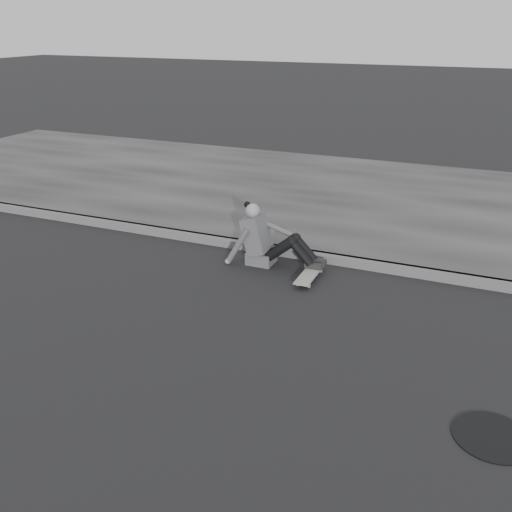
# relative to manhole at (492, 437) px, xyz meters

# --- Properties ---
(ground) EXTENTS (80.00, 80.00, 0.00)m
(ground) POSITION_rel_manhole_xyz_m (-1.06, 0.44, -0.01)
(ground) COLOR black
(ground) RESTS_ON ground
(curb) EXTENTS (24.00, 0.16, 0.12)m
(curb) POSITION_rel_manhole_xyz_m (-1.06, 3.02, 0.05)
(curb) COLOR #535353
(curb) RESTS_ON ground
(sidewalk) EXTENTS (24.00, 6.00, 0.12)m
(sidewalk) POSITION_rel_manhole_xyz_m (-1.06, 6.04, 0.05)
(sidewalk) COLOR #353535
(sidewalk) RESTS_ON ground
(manhole) EXTENTS (0.65, 0.65, 0.01)m
(manhole) POSITION_rel_manhole_xyz_m (0.00, 0.00, 0.00)
(manhole) COLOR black
(manhole) RESTS_ON ground
(skateboard) EXTENTS (0.20, 0.78, 0.09)m
(skateboard) POSITION_rel_manhole_xyz_m (-2.35, 2.37, 0.07)
(skateboard) COLOR #969691
(skateboard) RESTS_ON ground
(seated_woman) EXTENTS (1.38, 0.46, 0.88)m
(seated_woman) POSITION_rel_manhole_xyz_m (-3.09, 2.62, 0.35)
(seated_woman) COLOR #49494B
(seated_woman) RESTS_ON ground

